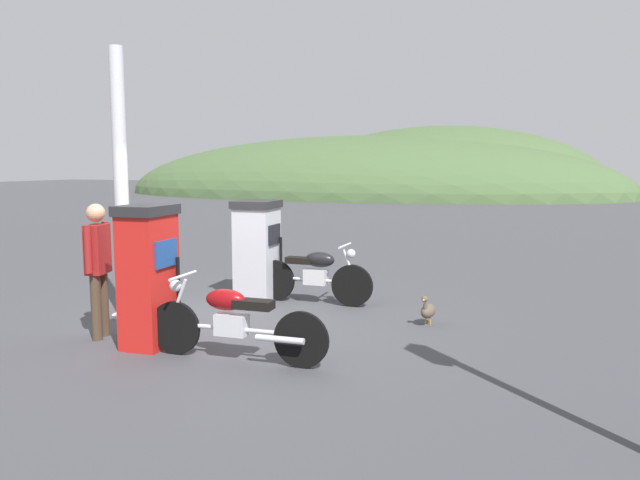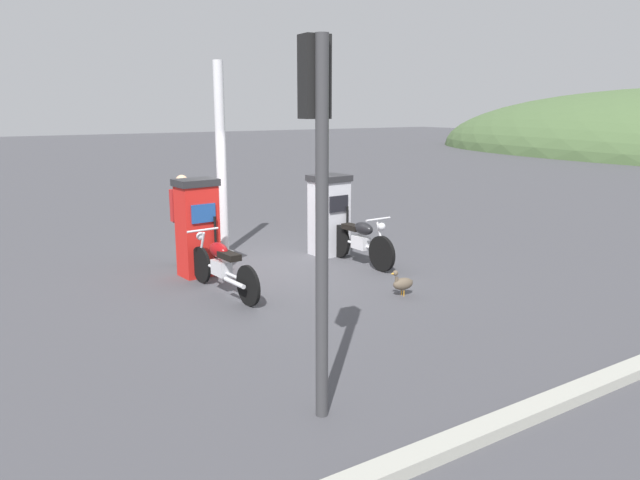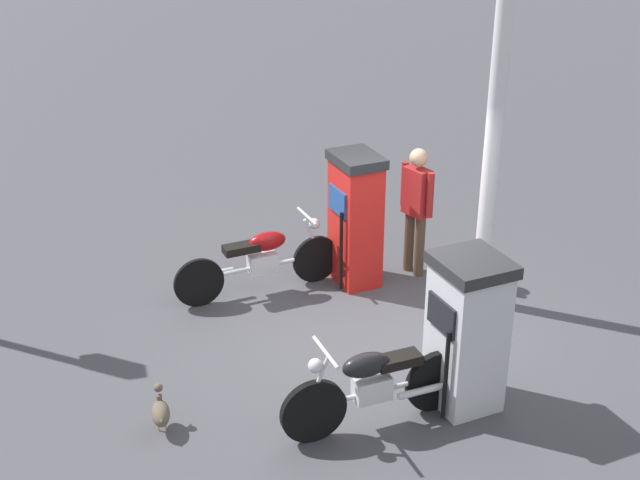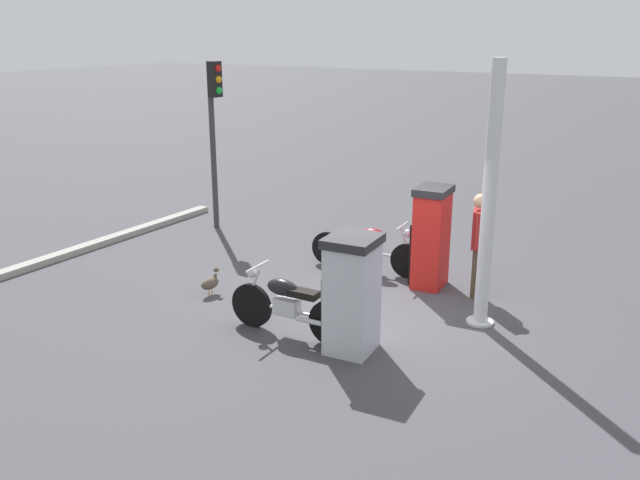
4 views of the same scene
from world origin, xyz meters
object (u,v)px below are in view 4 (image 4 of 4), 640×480
object	(u,v)px
motorcycle_near_pump	(369,246)
wandering_duck	(210,283)
roadside_traffic_light	(214,116)
motorcycle_far_pump	(288,305)
fuel_pump_near	(431,237)
canopy_support_pole	(489,203)
fuel_pump_far	(352,294)
attendant_person	(478,238)

from	to	relation	value
motorcycle_near_pump	wandering_duck	distance (m)	2.89
roadside_traffic_light	motorcycle_far_pump	bearing A→B (deg)	138.45
motorcycle_near_pump	fuel_pump_near	bearing A→B (deg)	174.67
fuel_pump_near	wandering_duck	size ratio (longest dim) A/B	3.96
motorcycle_near_pump	wandering_duck	bearing A→B (deg)	53.21
roadside_traffic_light	canopy_support_pole	size ratio (longest dim) A/B	0.93
fuel_pump_far	roadside_traffic_light	xyz separation A→B (m)	(5.29, -3.78, 1.61)
wandering_duck	fuel_pump_near	bearing A→B (deg)	-143.17
fuel_pump_near	motorcycle_near_pump	size ratio (longest dim) A/B	0.79
fuel_pump_near	attendant_person	distance (m)	0.82
fuel_pump_near	attendant_person	world-z (taller)	fuel_pump_near
canopy_support_pole	motorcycle_near_pump	bearing A→B (deg)	-25.55
motorcycle_near_pump	attendant_person	xyz separation A→B (m)	(-2.02, 0.17, 0.51)
fuel_pump_near	fuel_pump_far	size ratio (longest dim) A/B	1.06
motorcycle_far_pump	roadside_traffic_light	world-z (taller)	roadside_traffic_light
motorcycle_near_pump	canopy_support_pole	xyz separation A→B (m)	(-2.43, 1.16, 1.35)
motorcycle_far_pump	wandering_duck	world-z (taller)	motorcycle_far_pump
attendant_person	canopy_support_pole	xyz separation A→B (m)	(-0.42, 0.99, 0.84)
fuel_pump_far	wandering_duck	bearing A→B (deg)	-11.73
attendant_person	canopy_support_pole	size ratio (longest dim) A/B	0.45
fuel_pump_near	motorcycle_far_pump	world-z (taller)	fuel_pump_near
roadside_traffic_light	motorcycle_near_pump	bearing A→B (deg)	168.08
attendant_person	motorcycle_far_pump	bearing A→B (deg)	57.04
fuel_pump_near	motorcycle_far_pump	distance (m)	3.03
motorcycle_far_pump	roadside_traffic_light	size ratio (longest dim) A/B	0.55
attendant_person	roadside_traffic_light	distance (m)	6.36
wandering_duck	canopy_support_pole	size ratio (longest dim) A/B	0.11
wandering_duck	fuel_pump_far	bearing A→B (deg)	168.27
wandering_duck	roadside_traffic_light	xyz separation A→B (m)	(2.36, -3.17, 2.22)
fuel_pump_far	roadside_traffic_light	bearing A→B (deg)	-35.52
roadside_traffic_light	canopy_support_pole	xyz separation A→B (m)	(-6.52, 2.03, -0.60)
fuel_pump_far	attendant_person	distance (m)	2.87
fuel_pump_near	attendant_person	size ratio (longest dim) A/B	1.00
fuel_pump_near	roadside_traffic_light	world-z (taller)	roadside_traffic_light
motorcycle_near_pump	fuel_pump_far	bearing A→B (deg)	112.46
fuel_pump_near	motorcycle_near_pump	bearing A→B (deg)	-5.33
wandering_duck	motorcycle_near_pump	bearing A→B (deg)	-126.79
motorcycle_far_pump	canopy_support_pole	size ratio (longest dim) A/B	0.51
wandering_duck	canopy_support_pole	world-z (taller)	canopy_support_pole
fuel_pump_near	roadside_traffic_light	size ratio (longest dim) A/B	0.48
fuel_pump_near	wandering_duck	xyz separation A→B (m)	(2.93, 2.20, -0.66)
roadside_traffic_light	fuel_pump_far	bearing A→B (deg)	144.48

